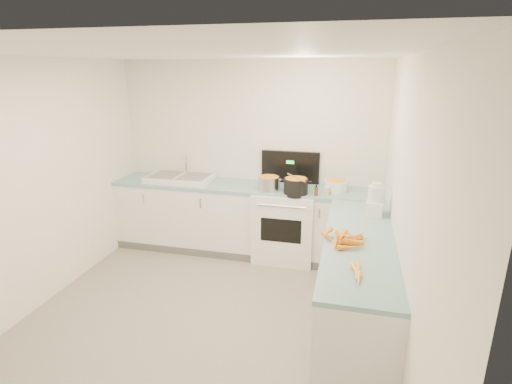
% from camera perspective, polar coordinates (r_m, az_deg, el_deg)
% --- Properties ---
extents(floor, '(3.50, 4.00, 0.00)m').
position_cam_1_polar(floor, '(4.12, -8.13, -18.36)').
color(floor, gray).
rests_on(floor, ground).
extents(ceiling, '(3.50, 4.00, 0.00)m').
position_cam_1_polar(ceiling, '(3.36, -10.01, 18.91)').
color(ceiling, white).
rests_on(ceiling, ground).
extents(wall_back, '(3.50, 0.00, 2.50)m').
position_cam_1_polar(wall_back, '(5.38, -0.83, 5.02)').
color(wall_back, white).
rests_on(wall_back, ground).
extents(wall_front, '(3.50, 0.00, 2.50)m').
position_cam_1_polar(wall_front, '(2.06, -31.99, -19.28)').
color(wall_front, white).
rests_on(wall_front, ground).
extents(wall_left, '(0.00, 4.00, 2.50)m').
position_cam_1_polar(wall_left, '(4.50, -30.01, 0.24)').
color(wall_left, white).
rests_on(wall_left, ground).
extents(wall_right, '(0.00, 4.00, 2.50)m').
position_cam_1_polar(wall_right, '(3.32, 20.27, -3.93)').
color(wall_right, white).
rests_on(wall_right, ground).
extents(counter_back, '(3.50, 0.62, 0.94)m').
position_cam_1_polar(counter_back, '(5.33, -1.60, -3.87)').
color(counter_back, white).
rests_on(counter_back, ground).
extents(counter_right, '(0.62, 2.20, 0.94)m').
position_cam_1_polar(counter_right, '(3.89, 14.12, -12.82)').
color(counter_right, white).
rests_on(counter_right, ground).
extents(stove, '(0.76, 0.65, 1.36)m').
position_cam_1_polar(stove, '(5.20, 4.23, -4.40)').
color(stove, white).
rests_on(stove, ground).
extents(sink, '(0.86, 0.52, 0.31)m').
position_cam_1_polar(sink, '(5.47, -10.79, 1.98)').
color(sink, white).
rests_on(sink, counter_back).
extents(steel_pot, '(0.27, 0.27, 0.19)m').
position_cam_1_polar(steel_pot, '(4.94, 1.88, 1.11)').
color(steel_pot, silver).
rests_on(steel_pot, stove).
extents(black_pot, '(0.37, 0.37, 0.21)m').
position_cam_1_polar(black_pot, '(4.83, 5.71, 0.75)').
color(black_pot, black).
rests_on(black_pot, stove).
extents(wooden_spoon, '(0.27, 0.33, 0.02)m').
position_cam_1_polar(wooden_spoon, '(4.80, 5.75, 2.05)').
color(wooden_spoon, '#AD7A47').
rests_on(wooden_spoon, black_pot).
extents(mixing_bowl, '(0.32, 0.32, 0.13)m').
position_cam_1_polar(mixing_bowl, '(5.00, 11.27, 0.87)').
color(mixing_bowl, white).
rests_on(mixing_bowl, counter_back).
extents(extract_bottle, '(0.04, 0.04, 0.11)m').
position_cam_1_polar(extract_bottle, '(4.79, 8.58, 0.10)').
color(extract_bottle, '#593319').
rests_on(extract_bottle, counter_back).
extents(spice_jar, '(0.05, 0.05, 0.09)m').
position_cam_1_polar(spice_jar, '(4.84, 10.16, 0.12)').
color(spice_jar, '#E5B266').
rests_on(spice_jar, counter_back).
extents(food_processor, '(0.19, 0.22, 0.34)m').
position_cam_1_polar(food_processor, '(4.27, 16.63, -1.26)').
color(food_processor, white).
rests_on(food_processor, counter_right).
extents(carrot_pile, '(0.41, 0.36, 0.09)m').
position_cam_1_polar(carrot_pile, '(3.57, 12.61, -6.46)').
color(carrot_pile, orange).
rests_on(carrot_pile, counter_right).
extents(peeled_carrots, '(0.10, 0.36, 0.04)m').
position_cam_1_polar(peeled_carrots, '(3.07, 14.28, -11.05)').
color(peeled_carrots, orange).
rests_on(peeled_carrots, counter_right).
extents(peelings, '(0.25, 0.29, 0.01)m').
position_cam_1_polar(peelings, '(5.55, -12.56, 2.52)').
color(peelings, tan).
rests_on(peelings, sink).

